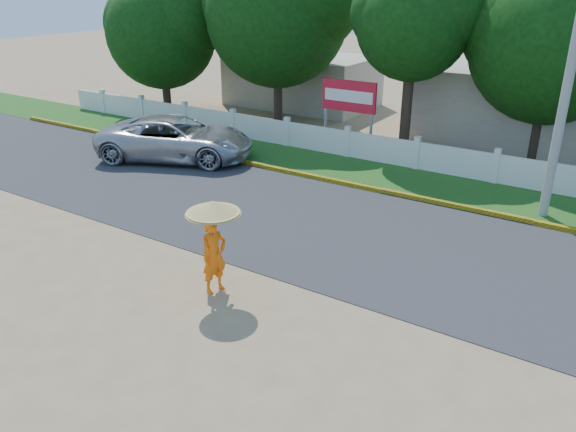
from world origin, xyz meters
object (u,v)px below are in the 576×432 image
object	(u,v)px
vehicle	(176,139)
monk_with_parasol	(213,233)
billboard	(349,100)
utility_pole	(568,80)

from	to	relation	value
vehicle	monk_with_parasol	size ratio (longest dim) A/B	2.68
vehicle	billboard	xyz separation A→B (m)	(5.18, 5.19, 1.27)
utility_pole	billboard	size ratio (longest dim) A/B	2.87
vehicle	billboard	world-z (taller)	billboard
vehicle	monk_with_parasol	xyz separation A→B (m)	(8.14, -7.32, 0.65)
billboard	monk_with_parasol	bearing A→B (deg)	-76.66
billboard	vehicle	bearing A→B (deg)	-134.91
vehicle	billboard	distance (m)	7.44
utility_pole	monk_with_parasol	xyz separation A→B (m)	(-5.70, -9.17, -2.71)
monk_with_parasol	billboard	xyz separation A→B (m)	(-2.97, 12.51, 0.62)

